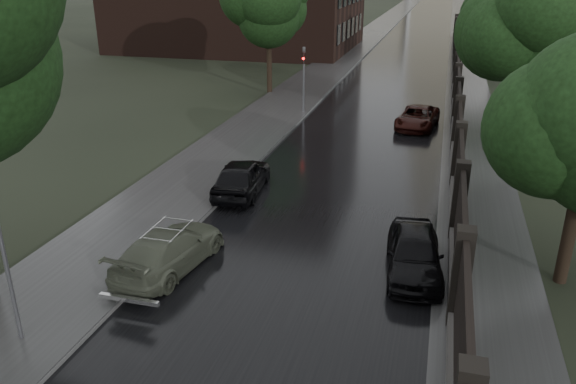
{
  "coord_description": "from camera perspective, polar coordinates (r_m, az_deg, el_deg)",
  "views": [
    {
      "loc": [
        3.7,
        -7.52,
        8.41
      ],
      "look_at": [
        -0.84,
        8.93,
        1.5
      ],
      "focal_mm": 35.0,
      "sensor_mm": 36.0,
      "label": 1
    }
  ],
  "objects": [
    {
      "name": "volga_sedan",
      "position": [
        17.01,
        -11.98,
        -5.73
      ],
      "size": [
        2.29,
        4.49,
        1.25
      ],
      "primitive_type": "imported",
      "rotation": [
        0.0,
        0.0,
        3.01
      ],
      "color": "#4F5544",
      "rests_on": "ground"
    },
    {
      "name": "traffic_light",
      "position": [
        34.02,
        1.61,
        11.85
      ],
      "size": [
        0.16,
        0.32,
        4.0
      ],
      "color": "#59595E",
      "rests_on": "ground"
    },
    {
      "name": "car_right_far",
      "position": [
        32.15,
        13.02,
        7.39
      ],
      "size": [
        2.45,
        4.43,
        1.17
      ],
      "primitive_type": "imported",
      "rotation": [
        0.0,
        0.0,
        -0.12
      ],
      "color": "black",
      "rests_on": "ground"
    },
    {
      "name": "hatchback_left",
      "position": [
        22.16,
        -4.74,
        1.59
      ],
      "size": [
        1.98,
        4.21,
        1.39
      ],
      "primitive_type": "imported",
      "rotation": [
        0.0,
        0.0,
        3.23
      ],
      "color": "black",
      "rests_on": "ground"
    },
    {
      "name": "lamp_post",
      "position": [
        14.04,
        -27.09,
        -4.68
      ],
      "size": [
        0.25,
        0.12,
        5.11
      ],
      "color": "#59595E",
      "rests_on": "ground"
    },
    {
      "name": "tree_left_far",
      "position": [
        39.43,
        -1.98,
        17.41
      ],
      "size": [
        4.25,
        4.25,
        7.39
      ],
      "color": "black",
      "rests_on": "ground"
    },
    {
      "name": "fence_right",
      "position": [
        40.23,
        16.73,
        10.52
      ],
      "size": [
        0.45,
        75.72,
        2.7
      ],
      "color": "#383533",
      "rests_on": "ground"
    },
    {
      "name": "tree_right_c",
      "position": [
        47.8,
        20.84,
        16.53
      ],
      "size": [
        4.08,
        4.08,
        7.01
      ],
      "color": "black",
      "rests_on": "ground"
    },
    {
      "name": "car_right_near",
      "position": [
        16.79,
        12.71,
        -6.04
      ],
      "size": [
        1.94,
        4.02,
        1.32
      ],
      "primitive_type": "imported",
      "rotation": [
        0.0,
        0.0,
        0.1
      ],
      "color": "black",
      "rests_on": "ground"
    },
    {
      "name": "tree_right_b",
      "position": [
        29.97,
        23.3,
        13.69
      ],
      "size": [
        4.08,
        4.08,
        7.01
      ],
      "color": "black",
      "rests_on": "ground"
    }
  ]
}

